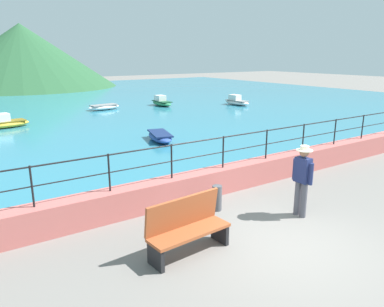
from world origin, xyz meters
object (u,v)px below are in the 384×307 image
(bollard, at_px, (217,198))
(boat_5, at_px, (104,107))
(boat_4, at_px, (237,101))
(boat_0, at_px, (160,136))
(person_walking, at_px, (302,177))
(boat_2, at_px, (162,102))
(boat_1, at_px, (5,123))
(bench_main, at_px, (187,226))

(bollard, height_order, boat_5, bollard)
(bollard, bearing_deg, boat_4, 48.14)
(boat_0, bearing_deg, bollard, -108.43)
(boat_4, bearing_deg, person_walking, -126.07)
(bollard, bearing_deg, person_walking, -43.18)
(boat_0, bearing_deg, boat_5, 82.60)
(boat_0, relative_size, boat_4, 1.03)
(boat_2, xyz_separation_m, boat_5, (-4.38, 0.37, -0.07))
(person_walking, height_order, boat_5, person_walking)
(boat_1, height_order, boat_5, boat_1)
(bench_main, relative_size, boat_1, 0.72)
(bollard, relative_size, boat_5, 0.27)
(person_walking, relative_size, boat_1, 0.72)
(person_walking, xyz_separation_m, boat_2, (6.74, 18.90, -0.65))
(boat_1, bearing_deg, boat_2, 15.27)
(bench_main, bearing_deg, boat_5, 73.85)
(person_walking, xyz_separation_m, boat_1, (-4.31, 15.88, -0.65))
(bench_main, distance_m, person_walking, 3.22)
(boat_0, xyz_separation_m, boat_1, (-5.30, 7.13, 0.07))
(boat_1, bearing_deg, boat_4, 0.77)
(bench_main, bearing_deg, bollard, 36.56)
(bollard, height_order, boat_0, bollard)
(boat_1, height_order, boat_2, same)
(bench_main, distance_m, boat_5, 19.97)
(boat_2, height_order, boat_5, boat_2)
(boat_1, relative_size, boat_2, 1.05)
(person_walking, distance_m, boat_1, 16.47)
(bench_main, relative_size, boat_5, 0.73)
(boat_0, relative_size, boat_5, 1.02)
(bench_main, bearing_deg, person_walking, -1.65)
(boat_1, xyz_separation_m, boat_4, (16.03, 0.22, 0.00))
(bench_main, xyz_separation_m, boat_2, (9.94, 18.81, -0.23))
(person_walking, bearing_deg, boat_5, 83.02)
(person_walking, bearing_deg, boat_1, 105.19)
(person_walking, height_order, bollard, person_walking)
(bench_main, height_order, boat_1, bench_main)
(person_walking, relative_size, bollard, 2.71)
(bench_main, height_order, boat_4, bench_main)
(boat_4, bearing_deg, bench_main, -132.99)
(bench_main, distance_m, boat_4, 21.88)
(boat_0, xyz_separation_m, boat_4, (10.73, 7.34, 0.07))
(boat_2, relative_size, boat_5, 0.96)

